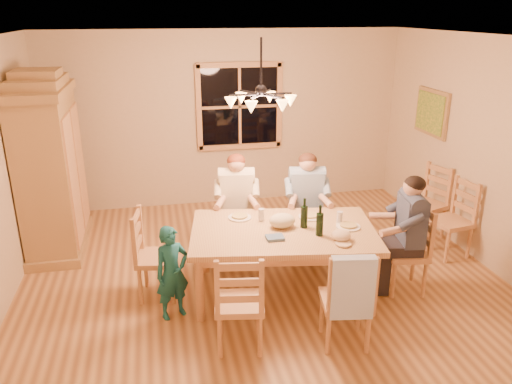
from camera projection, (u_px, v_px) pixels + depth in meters
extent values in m
plane|color=#8E5D33|center=(260.00, 274.00, 5.92)|extent=(5.50, 5.50, 0.00)
cube|color=white|center=(261.00, 37.00, 4.99)|extent=(5.50, 5.00, 0.02)
cube|color=#C8B18D|center=(227.00, 119.00, 7.76)|extent=(5.50, 0.02, 2.70)
cube|color=#C8B18D|center=(484.00, 152.00, 5.98)|extent=(0.02, 5.00, 2.70)
cube|color=black|center=(239.00, 106.00, 7.71)|extent=(1.20, 0.03, 1.20)
cube|color=tan|center=(240.00, 107.00, 7.69)|extent=(1.30, 0.06, 1.30)
cube|color=olive|center=(432.00, 113.00, 7.00)|extent=(0.04, 0.78, 0.64)
cube|color=#1E6B2D|center=(430.00, 113.00, 6.99)|extent=(0.02, 0.68, 0.54)
cylinder|color=black|center=(261.00, 64.00, 5.08)|extent=(0.02, 0.02, 0.53)
sphere|color=black|center=(261.00, 90.00, 5.18)|extent=(0.12, 0.12, 0.12)
cylinder|color=black|center=(276.00, 94.00, 5.22)|extent=(0.34, 0.02, 0.02)
cone|color=#FFB259|center=(290.00, 101.00, 5.28)|extent=(0.13, 0.13, 0.12)
cylinder|color=black|center=(266.00, 92.00, 5.33)|extent=(0.19, 0.31, 0.02)
cone|color=#FFB259|center=(270.00, 97.00, 5.50)|extent=(0.13, 0.13, 0.12)
cylinder|color=black|center=(251.00, 92.00, 5.30)|extent=(0.19, 0.31, 0.02)
cone|color=#FFB259|center=(241.00, 98.00, 5.44)|extent=(0.13, 0.13, 0.12)
cylinder|color=black|center=(246.00, 95.00, 5.16)|extent=(0.34, 0.02, 0.02)
cone|color=#FFB259|center=(231.00, 103.00, 5.16)|extent=(0.13, 0.13, 0.12)
cylinder|color=black|center=(256.00, 97.00, 5.05)|extent=(0.19, 0.31, 0.02)
cone|color=#FFB259|center=(251.00, 107.00, 4.93)|extent=(0.13, 0.13, 0.12)
cylinder|color=black|center=(272.00, 96.00, 5.08)|extent=(0.19, 0.31, 0.02)
cone|color=#FFB259|center=(282.00, 106.00, 4.99)|extent=(0.13, 0.13, 0.12)
cube|color=olive|center=(51.00, 175.00, 6.28)|extent=(0.60, 1.30, 2.00)
cube|color=olive|center=(39.00, 91.00, 5.92)|extent=(0.66, 1.40, 0.10)
cube|color=olive|center=(37.00, 82.00, 5.89)|extent=(0.58, 1.00, 0.12)
cube|color=olive|center=(36.00, 74.00, 5.85)|extent=(0.52, 0.55, 0.10)
cube|color=tan|center=(73.00, 181.00, 6.04)|extent=(0.03, 0.55, 1.60)
cube|color=tan|center=(80.00, 166.00, 6.65)|extent=(0.03, 0.55, 1.60)
cube|color=olive|center=(61.00, 242.00, 6.61)|extent=(0.66, 1.40, 0.12)
cube|color=#AA754B|center=(283.00, 232.00, 5.31)|extent=(2.11, 1.48, 0.06)
cube|color=tan|center=(283.00, 239.00, 5.34)|extent=(1.94, 1.31, 0.10)
cylinder|color=tan|center=(200.00, 289.00, 4.94)|extent=(0.09, 0.09, 0.70)
cylinder|color=tan|center=(374.00, 285.00, 5.02)|extent=(0.09, 0.09, 0.70)
cylinder|color=tan|center=(205.00, 245.00, 5.87)|extent=(0.09, 0.09, 0.70)
cylinder|color=tan|center=(352.00, 242.00, 5.95)|extent=(0.09, 0.09, 0.70)
cube|color=tan|center=(237.00, 222.00, 6.25)|extent=(0.50, 0.48, 0.06)
cube|color=tan|center=(237.00, 202.00, 6.16)|extent=(0.38, 0.11, 0.54)
cube|color=tan|center=(306.00, 221.00, 6.29)|extent=(0.50, 0.48, 0.06)
cube|color=tan|center=(306.00, 201.00, 6.20)|extent=(0.38, 0.11, 0.54)
cube|color=tan|center=(239.00, 303.00, 4.53)|extent=(0.50, 0.48, 0.06)
cube|color=tan|center=(239.00, 277.00, 4.43)|extent=(0.38, 0.11, 0.54)
cube|color=tan|center=(346.00, 301.00, 4.57)|extent=(0.50, 0.48, 0.06)
cube|color=tan|center=(348.00, 275.00, 4.48)|extent=(0.38, 0.11, 0.54)
cube|color=tan|center=(157.00, 258.00, 5.35)|extent=(0.48, 0.50, 0.06)
cube|color=tan|center=(156.00, 235.00, 5.26)|extent=(0.11, 0.38, 0.54)
cube|color=tan|center=(406.00, 253.00, 5.47)|extent=(0.48, 0.50, 0.06)
cube|color=tan|center=(408.00, 230.00, 5.38)|extent=(0.11, 0.38, 0.54)
cube|color=beige|center=(237.00, 193.00, 6.12)|extent=(0.43, 0.28, 0.52)
cube|color=#262328|center=(237.00, 216.00, 6.22)|extent=(0.44, 0.47, 0.14)
sphere|color=tan|center=(236.00, 163.00, 5.99)|extent=(0.21, 0.21, 0.21)
ellipsoid|color=#592614|center=(236.00, 161.00, 5.98)|extent=(0.22, 0.22, 0.17)
cube|color=#356693|center=(307.00, 192.00, 6.16)|extent=(0.43, 0.28, 0.52)
cube|color=#262328|center=(306.00, 215.00, 6.26)|extent=(0.44, 0.47, 0.14)
sphere|color=tan|center=(308.00, 163.00, 6.03)|extent=(0.21, 0.21, 0.21)
ellipsoid|color=#381E11|center=(308.00, 160.00, 6.02)|extent=(0.22, 0.22, 0.17)
cube|color=#3B455E|center=(409.00, 220.00, 5.34)|extent=(0.28, 0.43, 0.52)
cube|color=#262328|center=(406.00, 246.00, 5.44)|extent=(0.47, 0.44, 0.14)
sphere|color=tan|center=(413.00, 187.00, 5.21)|extent=(0.21, 0.21, 0.21)
ellipsoid|color=black|center=(414.00, 184.00, 5.20)|extent=(0.22, 0.22, 0.17)
cube|color=#B2CBF1|center=(352.00, 288.00, 4.30)|extent=(0.39, 0.16, 0.58)
cylinder|color=black|center=(304.00, 213.00, 5.30)|extent=(0.08, 0.08, 0.33)
cylinder|color=black|center=(320.00, 220.00, 5.11)|extent=(0.08, 0.08, 0.33)
cylinder|color=white|center=(240.00, 217.00, 5.58)|extent=(0.26, 0.26, 0.02)
cylinder|color=white|center=(310.00, 217.00, 5.60)|extent=(0.26, 0.26, 0.02)
cylinder|color=white|center=(348.00, 227.00, 5.35)|extent=(0.26, 0.26, 0.02)
cylinder|color=silver|center=(261.00, 215.00, 5.50)|extent=(0.06, 0.06, 0.14)
cylinder|color=silver|center=(340.00, 218.00, 5.42)|extent=(0.06, 0.06, 0.14)
ellipsoid|color=#D6B78E|center=(341.00, 235.00, 5.04)|extent=(0.20, 0.20, 0.11)
cube|color=slate|center=(275.00, 238.00, 5.08)|extent=(0.20, 0.17, 0.03)
ellipsoid|color=#C6BC8F|center=(282.00, 221.00, 5.33)|extent=(0.28, 0.22, 0.15)
imported|color=#175F6A|center=(172.00, 273.00, 4.97)|extent=(0.42, 0.36, 0.99)
cube|color=tan|center=(451.00, 222.00, 6.26)|extent=(0.49, 0.51, 0.06)
cube|color=tan|center=(453.00, 202.00, 6.17)|extent=(0.11, 0.38, 0.54)
cube|color=tan|center=(426.00, 205.00, 6.80)|extent=(0.55, 0.56, 0.06)
cube|color=tan|center=(429.00, 186.00, 6.71)|extent=(0.18, 0.37, 0.54)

